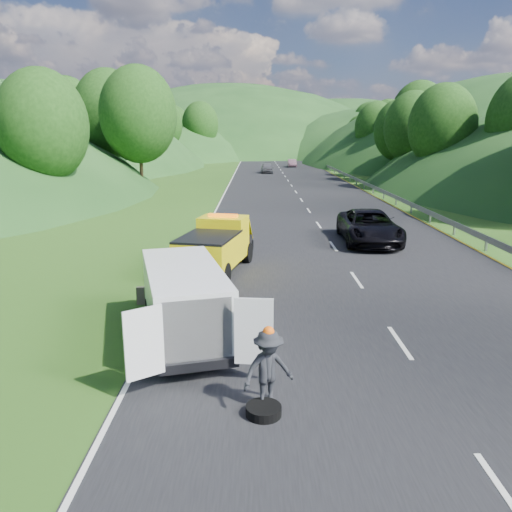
{
  "coord_description": "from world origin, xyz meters",
  "views": [
    {
      "loc": [
        -0.97,
        -14.7,
        5.6
      ],
      "look_at": [
        -0.94,
        2.72,
        1.3
      ],
      "focal_mm": 35.0,
      "sensor_mm": 36.0,
      "label": 1
    }
  ],
  "objects_px": {
    "tow_truck": "(217,246)",
    "child": "(193,321)",
    "white_van": "(184,298)",
    "worker": "(268,409)",
    "woman": "(167,319)",
    "suitcase": "(142,296)",
    "passing_suv": "(368,243)",
    "spare_tire": "(264,416)"
  },
  "relations": [
    {
      "from": "tow_truck",
      "to": "child",
      "type": "bearing_deg",
      "value": -80.59
    },
    {
      "from": "woman",
      "to": "worker",
      "type": "xyz_separation_m",
      "value": [
        3.01,
        -5.23,
        0.0
      ]
    },
    {
      "from": "suitcase",
      "to": "tow_truck",
      "type": "bearing_deg",
      "value": 61.12
    },
    {
      "from": "passing_suv",
      "to": "tow_truck",
      "type": "bearing_deg",
      "value": -141.21
    },
    {
      "from": "white_van",
      "to": "spare_tire",
      "type": "relative_size",
      "value": 8.72
    },
    {
      "from": "spare_tire",
      "to": "passing_suv",
      "type": "relative_size",
      "value": 0.12
    },
    {
      "from": "spare_tire",
      "to": "passing_suv",
      "type": "distance_m",
      "value": 17.53
    },
    {
      "from": "passing_suv",
      "to": "white_van",
      "type": "bearing_deg",
      "value": -120.24
    },
    {
      "from": "suitcase",
      "to": "passing_suv",
      "type": "distance_m",
      "value": 13.74
    },
    {
      "from": "woman",
      "to": "suitcase",
      "type": "distance_m",
      "value": 1.76
    },
    {
      "from": "tow_truck",
      "to": "passing_suv",
      "type": "xyz_separation_m",
      "value": [
        7.54,
        5.66,
        -1.11
      ]
    },
    {
      "from": "tow_truck",
      "to": "passing_suv",
      "type": "bearing_deg",
      "value": 49.79
    },
    {
      "from": "suitcase",
      "to": "passing_suv",
      "type": "relative_size",
      "value": 0.1
    },
    {
      "from": "tow_truck",
      "to": "worker",
      "type": "bearing_deg",
      "value": -67.2
    },
    {
      "from": "worker",
      "to": "suitcase",
      "type": "xyz_separation_m",
      "value": [
        -4.06,
        6.62,
        0.29
      ]
    },
    {
      "from": "white_van",
      "to": "suitcase",
      "type": "xyz_separation_m",
      "value": [
        -1.83,
        2.94,
        -0.9
      ]
    },
    {
      "from": "white_van",
      "to": "suitcase",
      "type": "relative_size",
      "value": 10.93
    },
    {
      "from": "tow_truck",
      "to": "worker",
      "type": "relative_size",
      "value": 3.22
    },
    {
      "from": "white_van",
      "to": "child",
      "type": "height_order",
      "value": "white_van"
    },
    {
      "from": "suitcase",
      "to": "spare_tire",
      "type": "height_order",
      "value": "suitcase"
    },
    {
      "from": "child",
      "to": "worker",
      "type": "relative_size",
      "value": 0.56
    },
    {
      "from": "tow_truck",
      "to": "white_van",
      "type": "relative_size",
      "value": 0.87
    },
    {
      "from": "child",
      "to": "spare_tire",
      "type": "height_order",
      "value": "child"
    },
    {
      "from": "tow_truck",
      "to": "woman",
      "type": "relative_size",
      "value": 3.73
    },
    {
      "from": "white_van",
      "to": "woman",
      "type": "distance_m",
      "value": 2.11
    },
    {
      "from": "passing_suv",
      "to": "spare_tire",
      "type": "bearing_deg",
      "value": -107.36
    },
    {
      "from": "tow_truck",
      "to": "white_van",
      "type": "bearing_deg",
      "value": -80.25
    },
    {
      "from": "white_van",
      "to": "worker",
      "type": "xyz_separation_m",
      "value": [
        2.24,
        -3.68,
        -1.2
      ]
    },
    {
      "from": "worker",
      "to": "suitcase",
      "type": "bearing_deg",
      "value": 95.92
    },
    {
      "from": "passing_suv",
      "to": "woman",
      "type": "bearing_deg",
      "value": -126.29
    },
    {
      "from": "white_van",
      "to": "woman",
      "type": "xyz_separation_m",
      "value": [
        -0.78,
        1.55,
        -1.2
      ]
    },
    {
      "from": "woman",
      "to": "worker",
      "type": "distance_m",
      "value": 6.04
    },
    {
      "from": "woman",
      "to": "worker",
      "type": "relative_size",
      "value": 0.86
    },
    {
      "from": "child",
      "to": "worker",
      "type": "distance_m",
      "value": 5.52
    },
    {
      "from": "suitcase",
      "to": "passing_suv",
      "type": "bearing_deg",
      "value": 44.74
    },
    {
      "from": "child",
      "to": "suitcase",
      "type": "bearing_deg",
      "value": -169.6
    },
    {
      "from": "child",
      "to": "worker",
      "type": "xyz_separation_m",
      "value": [
        2.19,
        -5.06,
        0.0
      ]
    },
    {
      "from": "suitcase",
      "to": "spare_tire",
      "type": "bearing_deg",
      "value": -60.0
    },
    {
      "from": "tow_truck",
      "to": "suitcase",
      "type": "relative_size",
      "value": 9.52
    },
    {
      "from": "tow_truck",
      "to": "suitcase",
      "type": "xyz_separation_m",
      "value": [
        -2.21,
        -4.01,
        -0.82
      ]
    },
    {
      "from": "spare_tire",
      "to": "suitcase",
      "type": "bearing_deg",
      "value": 120.0
    },
    {
      "from": "tow_truck",
      "to": "worker",
      "type": "xyz_separation_m",
      "value": [
        1.85,
        -10.63,
        -1.11
      ]
    }
  ]
}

